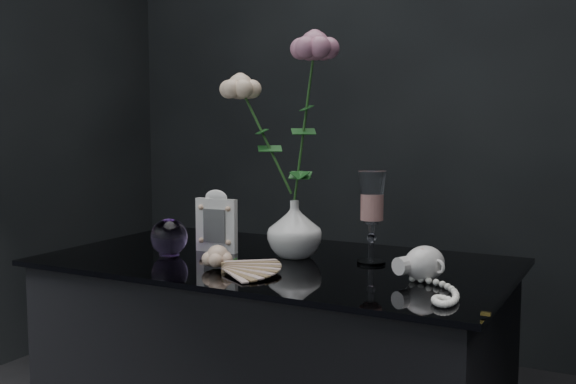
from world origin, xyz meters
The scene contains 8 objects.
vase centered at (0.03, 0.09, 0.83)m, with size 0.13×0.13×0.13m, color white.
wine_glass centered at (0.21, 0.11, 0.87)m, with size 0.06×0.06×0.21m, color white, non-canonical shape.
picture_frame centered at (-0.17, 0.06, 0.84)m, with size 0.11×0.09×0.15m, color white, non-canonical shape.
paperweight centered at (-0.24, -0.02, 0.81)m, with size 0.09×0.09×0.09m, color #B083D5, non-canonical shape.
paper_fan centered at (-0.03, -0.12, 0.77)m, with size 0.24×0.19×0.02m, color beige, non-canonical shape.
loose_rose centered at (-0.06, -0.09, 0.79)m, with size 0.11×0.15×0.05m, color beige, non-canonical shape.
pearl_jar centered at (0.36, 0.01, 0.80)m, with size 0.25×0.26×0.07m, color white, non-canonical shape.
roses centered at (0.00, 0.10, 1.09)m, with size 0.26×0.13×0.44m.
Camera 1 is at (0.73, -1.28, 1.07)m, focal length 42.00 mm.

